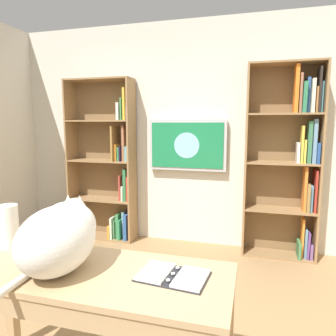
{
  "coord_description": "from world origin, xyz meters",
  "views": [
    {
      "loc": [
        -0.79,
        1.53,
        1.49
      ],
      "look_at": [
        -0.04,
        -1.17,
        1.09
      ],
      "focal_mm": 33.12,
      "sensor_mm": 36.0,
      "label": 1
    }
  ],
  "objects_px": {
    "paper_towel_roll": "(9,226)",
    "cat": "(60,235)",
    "wall_mounted_tv": "(187,145)",
    "bookshelf_right": "(109,167)",
    "bookshelf_left": "(290,158)",
    "open_binder": "(173,275)",
    "desk": "(84,294)"
  },
  "relations": [
    {
      "from": "bookshelf_right",
      "to": "cat",
      "type": "bearing_deg",
      "value": 110.7
    },
    {
      "from": "bookshelf_left",
      "to": "desk",
      "type": "relative_size",
      "value": 1.44
    },
    {
      "from": "bookshelf_right",
      "to": "bookshelf_left",
      "type": "bearing_deg",
      "value": 179.9
    },
    {
      "from": "bookshelf_right",
      "to": "cat",
      "type": "relative_size",
      "value": 3.47
    },
    {
      "from": "bookshelf_left",
      "to": "paper_towel_roll",
      "type": "distance_m",
      "value": 2.79
    },
    {
      "from": "wall_mounted_tv",
      "to": "paper_towel_roll",
      "type": "relative_size",
      "value": 3.7
    },
    {
      "from": "wall_mounted_tv",
      "to": "open_binder",
      "type": "bearing_deg",
      "value": 100.4
    },
    {
      "from": "wall_mounted_tv",
      "to": "open_binder",
      "type": "distance_m",
      "value": 2.41
    },
    {
      "from": "bookshelf_right",
      "to": "open_binder",
      "type": "relative_size",
      "value": 5.82
    },
    {
      "from": "wall_mounted_tv",
      "to": "cat",
      "type": "distance_m",
      "value": 2.42
    },
    {
      "from": "bookshelf_right",
      "to": "wall_mounted_tv",
      "type": "bearing_deg",
      "value": -175.54
    },
    {
      "from": "bookshelf_right",
      "to": "paper_towel_roll",
      "type": "height_order",
      "value": "bookshelf_right"
    },
    {
      "from": "bookshelf_left",
      "to": "bookshelf_right",
      "type": "distance_m",
      "value": 2.18
    },
    {
      "from": "wall_mounted_tv",
      "to": "paper_towel_roll",
      "type": "height_order",
      "value": "wall_mounted_tv"
    },
    {
      "from": "open_binder",
      "to": "paper_towel_roll",
      "type": "xyz_separation_m",
      "value": [
        1.03,
        -0.1,
        0.12
      ]
    },
    {
      "from": "cat",
      "to": "open_binder",
      "type": "distance_m",
      "value": 0.59
    },
    {
      "from": "cat",
      "to": "bookshelf_right",
      "type": "bearing_deg",
      "value": -69.3
    },
    {
      "from": "open_binder",
      "to": "bookshelf_right",
      "type": "bearing_deg",
      "value": -57.43
    },
    {
      "from": "paper_towel_roll",
      "to": "bookshelf_right",
      "type": "bearing_deg",
      "value": -79.23
    },
    {
      "from": "bookshelf_right",
      "to": "desk",
      "type": "relative_size",
      "value": 1.38
    },
    {
      "from": "paper_towel_roll",
      "to": "cat",
      "type": "bearing_deg",
      "value": 160.25
    },
    {
      "from": "desk",
      "to": "open_binder",
      "type": "xyz_separation_m",
      "value": [
        -0.45,
        -0.06,
        0.13
      ]
    },
    {
      "from": "bookshelf_left",
      "to": "paper_towel_roll",
      "type": "bearing_deg",
      "value": 50.54
    },
    {
      "from": "paper_towel_roll",
      "to": "wall_mounted_tv",
      "type": "bearing_deg",
      "value": -105.04
    },
    {
      "from": "bookshelf_left",
      "to": "desk",
      "type": "xyz_separation_m",
      "value": [
        1.19,
        2.3,
        -0.48
      ]
    },
    {
      "from": "bookshelf_left",
      "to": "bookshelf_right",
      "type": "xyz_separation_m",
      "value": [
        2.18,
        -0.0,
        -0.18
      ]
    },
    {
      "from": "wall_mounted_tv",
      "to": "cat",
      "type": "xyz_separation_m",
      "value": [
        0.13,
        2.4,
        -0.29
      ]
    },
    {
      "from": "bookshelf_left",
      "to": "bookshelf_right",
      "type": "relative_size",
      "value": 1.04
    },
    {
      "from": "bookshelf_left",
      "to": "cat",
      "type": "relative_size",
      "value": 3.63
    },
    {
      "from": "desk",
      "to": "paper_towel_roll",
      "type": "height_order",
      "value": "paper_towel_roll"
    },
    {
      "from": "bookshelf_right",
      "to": "paper_towel_roll",
      "type": "distance_m",
      "value": 2.19
    },
    {
      "from": "open_binder",
      "to": "paper_towel_roll",
      "type": "bearing_deg",
      "value": -5.3
    }
  ]
}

